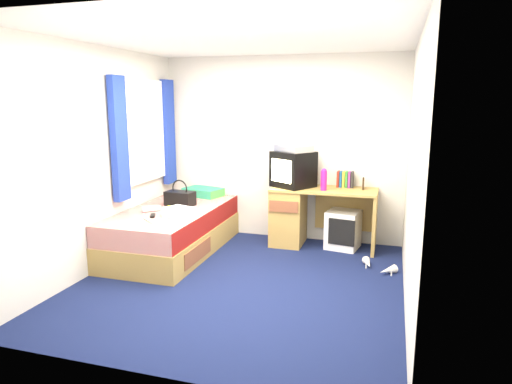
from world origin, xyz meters
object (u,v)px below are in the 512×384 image
(handbag, at_px, (180,198))
(bed, at_px, (173,230))
(crt_tv, at_px, (293,169))
(towel, at_px, (179,212))
(vcr, at_px, (294,148))
(remote_control, at_px, (153,216))
(desk, at_px, (302,214))
(pillow, at_px, (203,192))
(colour_swatch_fan, at_px, (150,221))
(white_heels, at_px, (377,267))
(water_bottle, at_px, (151,209))
(pink_water_bottle, at_px, (324,181))
(magazine, at_px, (175,204))
(picture_frame, at_px, (363,184))
(aerosol_can, at_px, (312,181))
(storage_cube, at_px, (343,229))

(handbag, bearing_deg, bed, -86.58)
(crt_tv, relative_size, towel, 1.98)
(vcr, distance_m, remote_control, 1.91)
(desk, distance_m, vcr, 0.84)
(remote_control, bearing_deg, crt_tv, 14.24)
(vcr, bearing_deg, remote_control, -101.80)
(towel, bearing_deg, pillow, 99.83)
(pillow, relative_size, desk, 0.39)
(crt_tv, distance_m, vcr, 0.27)
(colour_swatch_fan, height_order, remote_control, remote_control)
(white_heels, bearing_deg, water_bottle, -174.09)
(towel, xyz_separation_m, colour_swatch_fan, (-0.21, -0.27, -0.04))
(remote_control, bearing_deg, pink_water_bottle, 4.19)
(towel, height_order, magazine, towel)
(desk, distance_m, towel, 1.61)
(remote_control, bearing_deg, towel, -11.43)
(pillow, bearing_deg, picture_frame, 0.73)
(vcr, height_order, picture_frame, vcr)
(water_bottle, bearing_deg, aerosol_can, 28.83)
(remote_control, bearing_deg, bed, 58.42)
(aerosol_can, height_order, towel, aerosol_can)
(colour_swatch_fan, bearing_deg, desk, 43.61)
(vcr, bearing_deg, bed, -112.60)
(white_heels, bearing_deg, bed, -178.70)
(storage_cube, bearing_deg, bed, -149.42)
(water_bottle, relative_size, remote_control, 1.25)
(picture_frame, distance_m, colour_swatch_fan, 2.60)
(crt_tv, distance_m, water_bottle, 1.82)
(desk, bearing_deg, towel, -138.23)
(vcr, xyz_separation_m, handbag, (-1.31, -0.56, -0.60))
(handbag, xyz_separation_m, towel, (0.24, -0.52, -0.05))
(colour_swatch_fan, bearing_deg, pink_water_bottle, 35.76)
(picture_frame, distance_m, pink_water_bottle, 0.51)
(pink_water_bottle, height_order, colour_swatch_fan, pink_water_bottle)
(picture_frame, bearing_deg, pillow, 176.31)
(picture_frame, bearing_deg, pink_water_bottle, -159.01)
(desk, relative_size, water_bottle, 6.50)
(desk, height_order, crt_tv, crt_tv)
(magazine, bearing_deg, storage_cube, 14.85)
(crt_tv, distance_m, picture_frame, 0.89)
(towel, bearing_deg, pink_water_bottle, 32.56)
(bed, bearing_deg, picture_frame, 20.77)
(pink_water_bottle, distance_m, white_heels, 1.22)
(aerosol_can, distance_m, water_bottle, 2.00)
(towel, distance_m, water_bottle, 0.44)
(handbag, distance_m, magazine, 0.12)
(aerosol_can, xyz_separation_m, colour_swatch_fan, (-1.52, -1.35, -0.29))
(vcr, relative_size, picture_frame, 3.07)
(vcr, distance_m, magazine, 1.64)
(aerosol_can, xyz_separation_m, remote_control, (-1.61, -1.15, -0.28))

